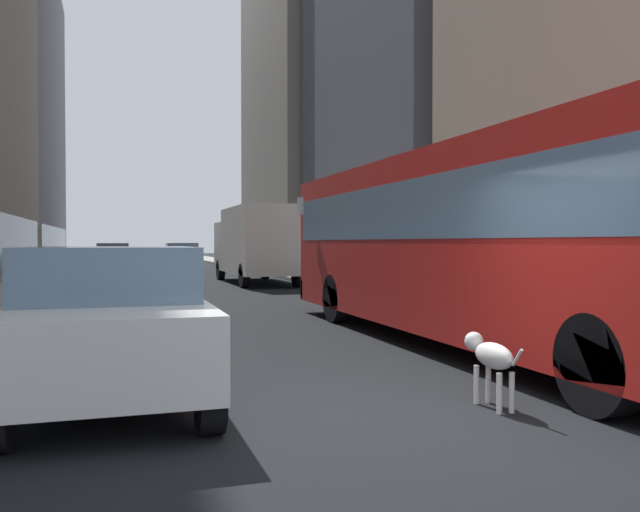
% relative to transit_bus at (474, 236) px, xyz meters
% --- Properties ---
extents(ground_plane, '(120.00, 120.00, 0.00)m').
position_rel_transit_bus_xyz_m(ground_plane, '(-2.80, 31.31, -1.78)').
color(ground_plane, black).
extents(sidewalk_left, '(2.40, 110.00, 0.15)m').
position_rel_transit_bus_xyz_m(sidewalk_left, '(-8.50, 31.31, -1.70)').
color(sidewalk_left, '#9E9991').
rests_on(sidewalk_left, ground).
extents(sidewalk_right, '(2.40, 110.00, 0.15)m').
position_rel_transit_bus_xyz_m(sidewalk_right, '(2.90, 31.31, -1.70)').
color(sidewalk_right, gray).
rests_on(sidewalk_right, ground).
extents(transit_bus, '(2.78, 11.53, 3.05)m').
position_rel_transit_bus_xyz_m(transit_bus, '(0.00, 0.00, 0.00)').
color(transit_bus, red).
rests_on(transit_bus, ground).
extents(car_white_van, '(1.91, 4.63, 1.62)m').
position_rel_transit_bus_xyz_m(car_white_van, '(-5.60, -1.75, -0.95)').
color(car_white_van, silver).
rests_on(car_white_van, ground).
extents(car_grey_wagon, '(1.76, 4.13, 1.62)m').
position_rel_transit_bus_xyz_m(car_grey_wagon, '(-1.60, 32.72, -0.96)').
color(car_grey_wagon, slate).
rests_on(car_grey_wagon, ground).
extents(car_silver_sedan, '(1.78, 4.79, 1.62)m').
position_rel_transit_bus_xyz_m(car_silver_sedan, '(0.00, 43.73, -0.95)').
color(car_silver_sedan, '#B7BABF').
rests_on(car_silver_sedan, ground).
extents(car_black_suv, '(1.92, 4.01, 1.62)m').
position_rel_transit_bus_xyz_m(car_black_suv, '(-5.60, 31.21, -0.96)').
color(car_black_suv, black).
rests_on(car_black_suv, ground).
extents(box_truck, '(2.30, 7.50, 3.05)m').
position_rel_transit_bus_xyz_m(box_truck, '(0.00, 16.81, -0.11)').
color(box_truck, silver).
rests_on(box_truck, ground).
extents(dalmatian_dog, '(0.22, 0.96, 0.72)m').
position_rel_transit_bus_xyz_m(dalmatian_dog, '(-1.91, -3.51, -1.26)').
color(dalmatian_dog, white).
rests_on(dalmatian_dog, ground).
extents(pedestrian_with_handbag, '(0.45, 0.34, 1.69)m').
position_rel_transit_bus_xyz_m(pedestrian_with_handbag, '(2.43, -0.04, -0.76)').
color(pedestrian_with_handbag, '#1E1E2D').
rests_on(pedestrian_with_handbag, sidewalk_right).
extents(traffic_light_near, '(0.24, 0.40, 3.40)m').
position_rel_transit_bus_xyz_m(traffic_light_near, '(2.10, 0.24, 0.66)').
color(traffic_light_near, black).
rests_on(traffic_light_near, sidewalk_right).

